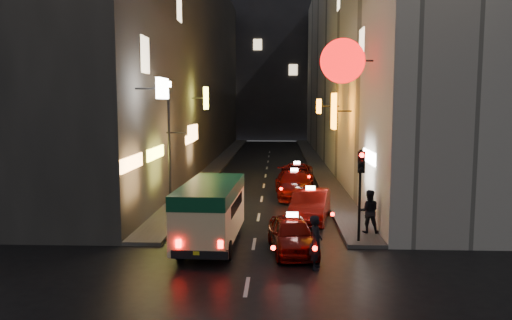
# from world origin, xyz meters

# --- Properties ---
(building_left) EXTENTS (7.49, 52.00, 18.00)m
(building_left) POSITION_xyz_m (-8.00, 33.99, 9.00)
(building_left) COLOR #3C3936
(building_left) RESTS_ON ground
(building_right) EXTENTS (8.29, 52.00, 18.00)m
(building_right) POSITION_xyz_m (8.00, 33.99, 9.00)
(building_right) COLOR #BCB8AC
(building_right) RESTS_ON ground
(building_far) EXTENTS (30.00, 10.00, 22.00)m
(building_far) POSITION_xyz_m (0.00, 66.00, 11.00)
(building_far) COLOR #2E2E33
(building_far) RESTS_ON ground
(sidewalk_left) EXTENTS (1.50, 52.00, 0.15)m
(sidewalk_left) POSITION_xyz_m (-4.25, 34.00, 0.07)
(sidewalk_left) COLOR #4A4745
(sidewalk_left) RESTS_ON ground
(sidewalk_right) EXTENTS (1.50, 52.00, 0.15)m
(sidewalk_right) POSITION_xyz_m (4.25, 34.00, 0.07)
(sidewalk_right) COLOR #4A4745
(sidewalk_right) RESTS_ON ground
(minibus) EXTENTS (2.17, 5.62, 2.39)m
(minibus) POSITION_xyz_m (-1.63, 8.25, 1.51)
(minibus) COLOR #F8D79B
(minibus) RESTS_ON ground
(taxi_near) EXTENTS (2.55, 4.94, 1.67)m
(taxi_near) POSITION_xyz_m (1.43, 7.56, 0.75)
(taxi_near) COLOR #640804
(taxi_near) RESTS_ON ground
(taxi_second) EXTENTS (3.05, 5.61, 1.86)m
(taxi_second) POSITION_xyz_m (2.39, 12.36, 0.85)
(taxi_second) COLOR #640804
(taxi_second) RESTS_ON ground
(taxi_third) EXTENTS (2.47, 5.55, 1.91)m
(taxi_third) POSITION_xyz_m (1.85, 18.26, 0.87)
(taxi_third) COLOR #640804
(taxi_third) RESTS_ON ground
(taxi_far) EXTENTS (2.26, 4.96, 1.71)m
(taxi_far) POSITION_xyz_m (2.17, 23.06, 0.77)
(taxi_far) COLOR #640804
(taxi_far) RESTS_ON ground
(pedestrian_crossing) EXTENTS (0.47, 0.69, 2.01)m
(pedestrian_crossing) POSITION_xyz_m (2.14, 5.72, 1.01)
(pedestrian_crossing) COLOR black
(pedestrian_crossing) RESTS_ON ground
(pedestrian_sidewalk) EXTENTS (0.78, 0.53, 1.99)m
(pedestrian_sidewalk) POSITION_xyz_m (4.59, 9.87, 1.15)
(pedestrian_sidewalk) COLOR black
(pedestrian_sidewalk) RESTS_ON sidewalk_right
(traffic_light) EXTENTS (0.26, 0.43, 3.50)m
(traffic_light) POSITION_xyz_m (4.00, 8.47, 2.69)
(traffic_light) COLOR black
(traffic_light) RESTS_ON sidewalk_right
(lamp_post) EXTENTS (0.28, 0.28, 6.22)m
(lamp_post) POSITION_xyz_m (-4.20, 13.00, 3.72)
(lamp_post) COLOR black
(lamp_post) RESTS_ON sidewalk_left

